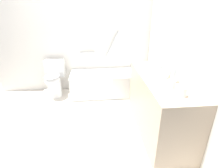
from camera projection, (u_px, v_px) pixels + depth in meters
ground_plane at (75, 124)px, 2.87m from camera, size 4.13×4.13×0.00m
wall_back_tiled at (77, 33)px, 3.65m from camera, size 3.53×0.10×2.51m
wall_right_mirror at (182, 46)px, 2.50m from camera, size 0.10×3.17×2.51m
bathtub at (110, 82)px, 3.78m from camera, size 1.64×0.66×1.31m
toilet at (54, 80)px, 3.65m from camera, size 0.41×0.54×0.76m
vanity_counter at (159, 105)px, 2.57m from camera, size 0.57×1.51×0.88m
sink_basin at (158, 74)px, 2.44m from camera, size 0.29×0.29×0.05m
sink_faucet at (170, 73)px, 2.45m from camera, size 0.12×0.15×0.09m
water_bottle_0 at (161, 63)px, 2.62m from camera, size 0.07×0.07×0.24m
water_bottle_1 at (174, 75)px, 2.21m from camera, size 0.07×0.07×0.22m
water_bottle_2 at (155, 61)px, 2.71m from camera, size 0.06×0.06×0.23m
water_bottle_3 at (155, 65)px, 2.59m from camera, size 0.06×0.06×0.19m
drinking_glass_0 at (153, 63)px, 2.83m from camera, size 0.07×0.07×0.10m
drinking_glass_1 at (178, 88)px, 2.01m from camera, size 0.07×0.07×0.08m
drinking_glass_2 at (183, 92)px, 1.88m from camera, size 0.08×0.08×0.10m
drinking_glass_3 at (173, 84)px, 2.06m from camera, size 0.07×0.07×0.10m
bath_mat at (109, 106)px, 3.38m from camera, size 0.51×0.37×0.01m
toilet_paper_roll at (47, 92)px, 3.79m from camera, size 0.11×0.11×0.11m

